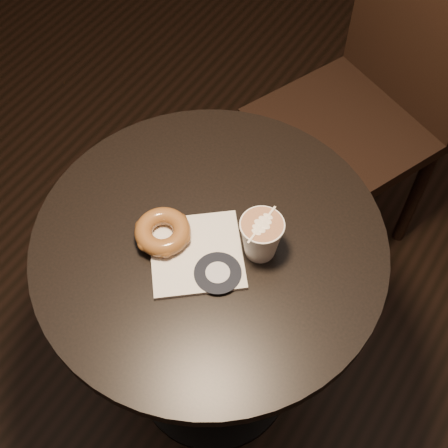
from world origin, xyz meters
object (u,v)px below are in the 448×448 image
at_px(latte_cup, 261,238).
at_px(chair, 379,83).
at_px(cafe_table, 211,288).
at_px(doughnut, 163,232).
at_px(pastry_bag, 196,253).

bearing_deg(latte_cup, chair, 93.84).
distance_m(cafe_table, chair, 0.74).
bearing_deg(doughnut, cafe_table, 30.03).
xyz_separation_m(pastry_bag, latte_cup, (0.10, 0.07, 0.04)).
bearing_deg(pastry_bag, chair, 45.47).
bearing_deg(chair, pastry_bag, -71.34).
bearing_deg(cafe_table, doughnut, -149.97).
bearing_deg(doughnut, latte_cup, 25.35).
relative_size(chair, pastry_bag, 6.18).
height_order(doughnut, latte_cup, latte_cup).
relative_size(pastry_bag, doughnut, 1.60).
height_order(chair, doughnut, chair).
bearing_deg(cafe_table, latte_cup, 21.22).
height_order(chair, latte_cup, chair).
distance_m(chair, doughnut, 0.81).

